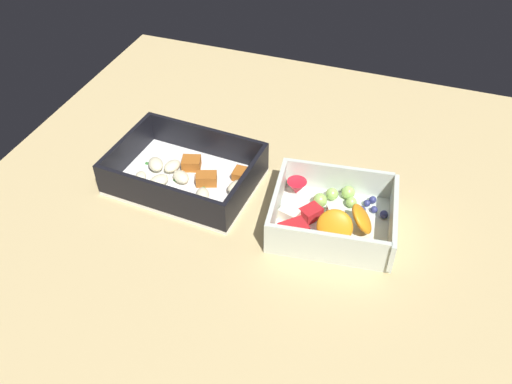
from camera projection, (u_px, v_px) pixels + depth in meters
table_surface at (263, 210)px, 74.08cm from camera, size 80.00×80.00×2.00cm
pasta_container at (185, 174)px, 75.71cm from camera, size 20.44×15.32×5.11cm
fruit_bowl at (331, 215)px, 69.46cm from camera, size 17.07×15.13×5.21cm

